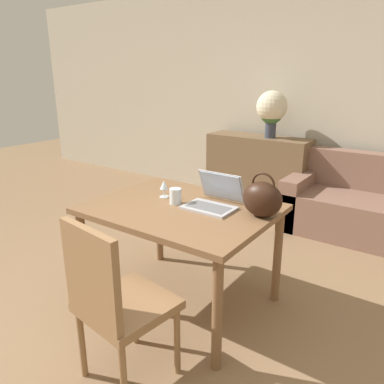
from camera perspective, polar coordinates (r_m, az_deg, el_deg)
ground_plane at (r=2.47m, az=-8.95°, el=-23.76°), size 14.00×14.00×0.00m
wall_back at (r=4.72m, az=19.12°, el=13.41°), size 10.00×0.06×2.70m
dining_table at (r=2.60m, az=-1.68°, el=-3.99°), size 1.24×0.96×0.75m
chair at (r=2.02m, az=-11.80°, el=-15.61°), size 0.49×0.49×0.96m
couch at (r=4.26m, az=26.95°, el=-2.66°), size 1.88×0.82×0.82m
sideboard at (r=4.77m, az=9.88°, el=3.08°), size 1.27×0.40×0.89m
laptop at (r=2.56m, az=3.52°, el=-0.84°), size 0.34×0.33×0.23m
drinking_glass at (r=2.61m, az=-2.54°, el=-0.64°), size 0.08×0.08×0.11m
wine_glass at (r=2.74m, az=-4.29°, el=0.91°), size 0.07×0.07×0.13m
handbag at (r=2.40m, az=10.66°, el=-1.05°), size 0.26×0.18×0.29m
flower_vase at (r=4.57m, az=12.06°, el=12.23°), size 0.36×0.36×0.55m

